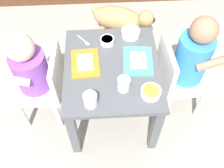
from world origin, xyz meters
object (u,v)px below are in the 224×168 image
Objects in this scene: seated_child_left at (33,71)px; food_tray_left at (85,63)px; food_tray_right at (138,61)px; veggie_bowl_far at (107,41)px; seated_child_right at (190,59)px; cereal_bowl_right_side at (151,92)px; spoon_by_left_tray at (84,41)px; water_cup_right at (90,100)px; veggie_bowl_near at (131,33)px; dining_table at (112,76)px; water_cup_left at (124,85)px; dog at (121,18)px.

seated_child_left reaches higher than food_tray_left.
food_tray_left and food_tray_right have the same top height.
food_tray_left is at bearing -129.66° from veggie_bowl_far.
cereal_bowl_right_side is at bearing -139.20° from seated_child_right.
spoon_by_left_tray is (-0.28, 0.16, -0.00)m from food_tray_right.
water_cup_right is 0.67× the size of veggie_bowl_near.
seated_child_right is at bearing 24.92° from water_cup_right.
food_tray_left is at bearing 3.70° from seated_child_left.
seated_child_left is (-0.41, 0.01, 0.06)m from dining_table.
water_cup_right reaches higher than veggie_bowl_far.
cereal_bowl_right_side is 1.24× the size of veggie_bowl_far.
dining_table is 8.00× the size of water_cup_left.
food_tray_right is 0.35m from water_cup_right.
water_cup_right is (-0.21, -0.88, 0.28)m from dog.
dog is 0.89m from cereal_bowl_right_side.
veggie_bowl_near is 0.14m from veggie_bowl_far.
water_cup_right reaches higher than food_tray_right.
water_cup_right reaches higher than spoon_by_left_tray.
veggie_bowl_near is at bearing 62.66° from water_cup_right.
dog is 6.06× the size of veggie_bowl_far.
water_cup_right is at bearing -172.40° from cereal_bowl_right_side.
cereal_bowl_right_side is (0.17, -0.18, 0.10)m from dining_table.
spoon_by_left_tray is (-0.19, 0.33, -0.03)m from water_cup_left.
dining_table is at bearing -117.70° from veggie_bowl_near.
veggie_bowl_far is at bearing 101.74° from water_cup_left.
seated_child_left is 6.78× the size of cereal_bowl_right_side.
food_tray_left is at bearing 146.06° from cereal_bowl_right_side.
water_cup_left reaches higher than dog.
food_tray_left is at bearing -110.69° from dog.
water_cup_left is 0.37m from veggie_bowl_near.
veggie_bowl_near reaches higher than spoon_by_left_tray.
spoon_by_left_tray is (-0.25, -0.47, 0.25)m from dog.
veggie_bowl_near is (-0.02, 0.19, 0.01)m from food_tray_right.
water_cup_right is (0.30, -0.23, 0.05)m from seated_child_left.
food_tray_right is (0.27, -0.00, 0.00)m from food_tray_left.
dining_table is 5.87× the size of cereal_bowl_right_side.
water_cup_left reaches higher than food_tray_left.
seated_child_left is 0.81m from seated_child_right.
food_tray_left is 0.97× the size of food_tray_right.
seated_child_left is 8.44× the size of veggie_bowl_far.
water_cup_left is 0.83× the size of spoon_by_left_tray.
seated_child_right reaches higher than water_cup_right.
veggie_bowl_near is at bearing 22.07° from seated_child_left.
food_tray_right is (0.54, 0.02, 0.02)m from seated_child_left.
seated_child_right is at bearing -64.61° from dog.
seated_child_right is 0.27m from food_tray_right.
veggie_bowl_far is at bearing 136.89° from food_tray_right.
dog is at bearing 115.39° from seated_child_right.
food_tray_right is at bearing 179.02° from seated_child_right.
seated_child_left is at bearing -176.30° from food_tray_left.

